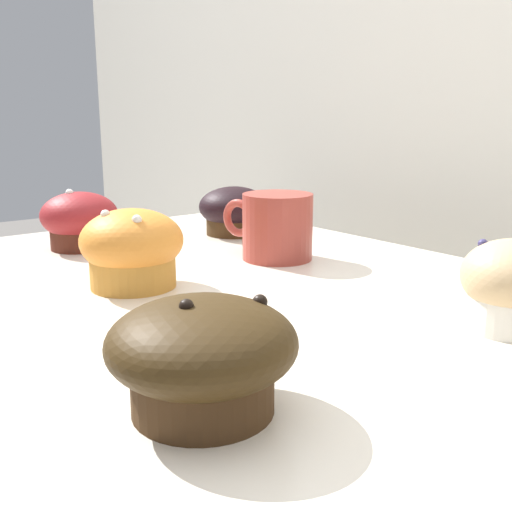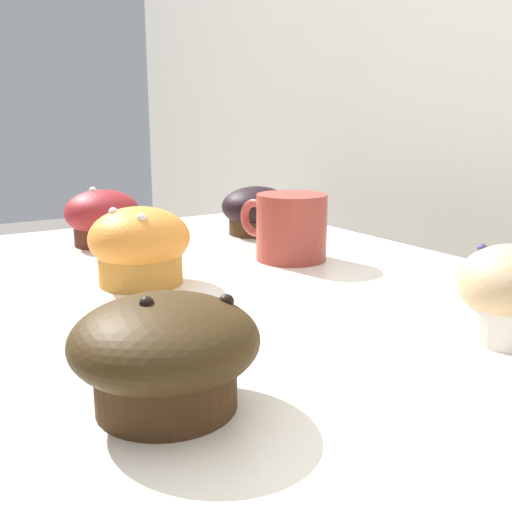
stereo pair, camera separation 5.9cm
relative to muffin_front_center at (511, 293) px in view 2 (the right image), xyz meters
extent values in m
cylinder|color=silver|center=(0.00, 0.00, -0.02)|extent=(0.07, 0.07, 0.05)
ellipsoid|color=tan|center=(0.00, 0.00, 0.01)|extent=(0.09, 0.09, 0.06)
sphere|color=navy|center=(-0.03, -0.01, 0.03)|extent=(0.01, 0.01, 0.01)
cylinder|color=#4A1F14|center=(-0.54, -0.16, -0.02)|extent=(0.08, 0.08, 0.05)
ellipsoid|color=maroon|center=(-0.54, -0.16, 0.01)|extent=(0.10, 0.10, 0.06)
sphere|color=white|center=(-0.54, -0.17, 0.04)|extent=(0.01, 0.01, 0.01)
cylinder|color=#392512|center=(-0.49, 0.06, -0.02)|extent=(0.09, 0.09, 0.04)
ellipsoid|color=black|center=(-0.49, 0.06, 0.00)|extent=(0.11, 0.11, 0.06)
cylinder|color=#3E2714|center=(-0.04, -0.29, -0.02)|extent=(0.09, 0.09, 0.04)
ellipsoid|color=#33230E|center=(-0.04, -0.29, 0.01)|extent=(0.12, 0.12, 0.05)
sphere|color=black|center=(-0.04, -0.25, 0.03)|extent=(0.01, 0.01, 0.01)
sphere|color=black|center=(-0.04, -0.30, 0.03)|extent=(0.01, 0.01, 0.01)
cylinder|color=#C48131|center=(-0.32, -0.19, -0.01)|extent=(0.09, 0.09, 0.05)
ellipsoid|color=orange|center=(-0.32, -0.19, 0.01)|extent=(0.11, 0.11, 0.07)
sphere|color=white|center=(-0.33, -0.22, 0.04)|extent=(0.01, 0.01, 0.01)
sphere|color=white|center=(-0.29, -0.20, 0.04)|extent=(0.01, 0.01, 0.01)
cylinder|color=#99382D|center=(-0.32, 0.01, 0.00)|extent=(0.09, 0.09, 0.08)
torus|color=#99382D|center=(-0.38, 0.00, 0.01)|extent=(0.05, 0.02, 0.05)
cylinder|color=black|center=(-0.32, 0.01, 0.04)|extent=(0.08, 0.08, 0.01)
camera|label=1|loc=(0.25, -0.47, 0.14)|focal=42.00mm
camera|label=2|loc=(0.28, -0.43, 0.14)|focal=42.00mm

